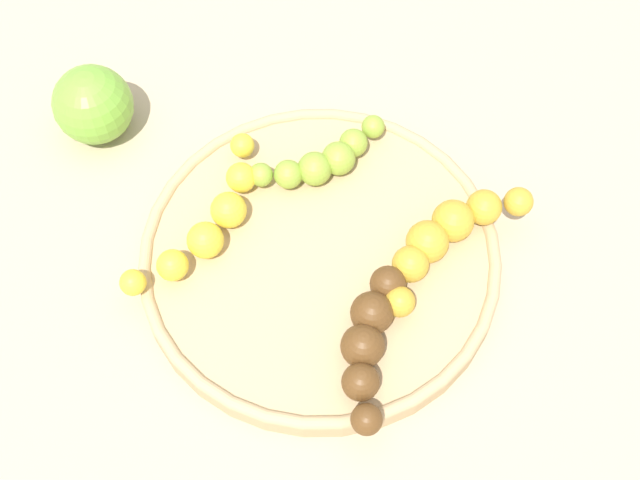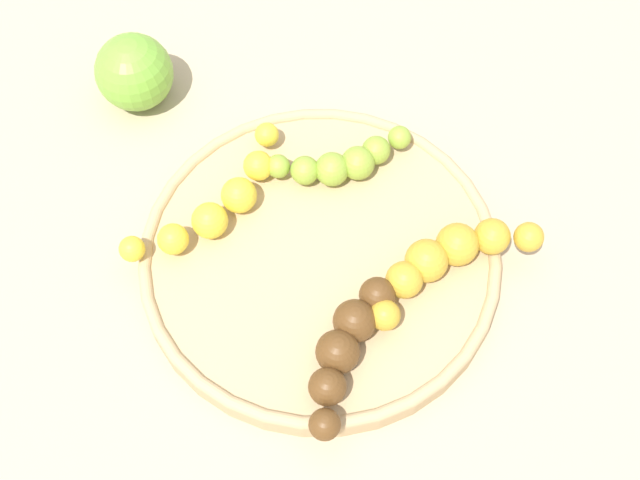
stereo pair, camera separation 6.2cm
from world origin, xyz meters
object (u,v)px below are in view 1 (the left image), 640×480
Objects in this scene: fruit_bowl at (320,256)px; banana_spotted at (446,236)px; banana_overripe at (373,331)px; banana_green at (324,160)px; banana_yellow at (209,221)px; apple_green at (93,105)px.

banana_spotted reaches higher than fruit_bowl.
banana_overripe is 0.16m from banana_green.
banana_overripe is at bearing -14.82° from banana_green.
banana_spotted is (-0.09, -0.03, 0.02)m from fruit_bowl.
banana_yellow is 1.21× the size of banana_spotted.
fruit_bowl is 0.09m from banana_overripe.
fruit_bowl is 1.75× the size of banana_yellow.
banana_spotted reaches higher than banana_overripe.
banana_green is 1.39× the size of apple_green.
banana_overripe reaches higher than banana_yellow.
apple_green is (0.20, 0.00, 0.00)m from banana_green.
fruit_bowl is 0.09m from banana_yellow.
banana_spotted is at bearing 23.83° from banana_green.
fruit_bowl is at bearing -46.37° from banana_overripe.
banana_spotted is (-0.03, -0.09, 0.00)m from banana_overripe.
fruit_bowl is at bearing 161.22° from apple_green.
apple_green is (0.13, -0.08, 0.00)m from banana_yellow.
apple_green reaches higher than banana_overripe.
fruit_bowl is 0.10m from banana_spotted.
banana_yellow is 2.39× the size of apple_green.
banana_overripe is at bearing 101.65° from banana_spotted.
banana_yellow is at bearing 3.25° from fruit_bowl.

